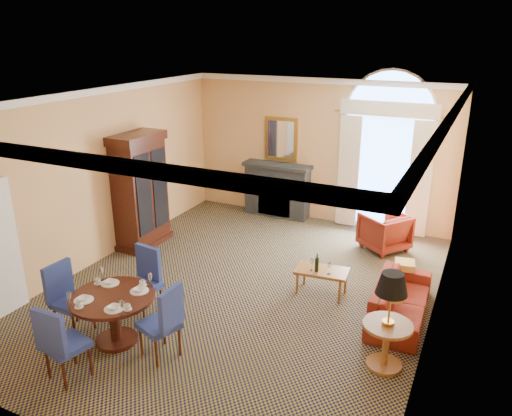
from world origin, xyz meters
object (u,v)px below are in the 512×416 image
at_px(sofa, 400,300).
at_px(coffee_table, 321,271).
at_px(armoire, 140,192).
at_px(armchair, 384,231).
at_px(dining_table, 113,308).
at_px(side_table, 389,309).

relative_size(sofa, coffee_table, 2.11).
distance_m(armoire, armchair, 4.94).
bearing_deg(armoire, armchair, 22.29).
height_order(dining_table, coffee_table, dining_table).
bearing_deg(armchair, sofa, 53.66).
xyz_separation_m(armoire, sofa, (5.27, -0.56, -0.83)).
bearing_deg(dining_table, side_table, 16.96).
height_order(dining_table, side_table, side_table).
distance_m(sofa, side_table, 1.45).
distance_m(sofa, coffee_table, 1.33).
relative_size(sofa, side_table, 1.44).
distance_m(armoire, sofa, 5.36).
distance_m(dining_table, armchair, 5.53).
height_order(sofa, coffee_table, coffee_table).
bearing_deg(sofa, armoire, 82.04).
relative_size(sofa, armchair, 2.32).
distance_m(armoire, dining_table, 3.51).
distance_m(dining_table, side_table, 3.70).
distance_m(dining_table, sofa, 4.24).
bearing_deg(coffee_table, dining_table, -136.00).
distance_m(armchair, side_table, 3.85).
distance_m(sofa, armchair, 2.53).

